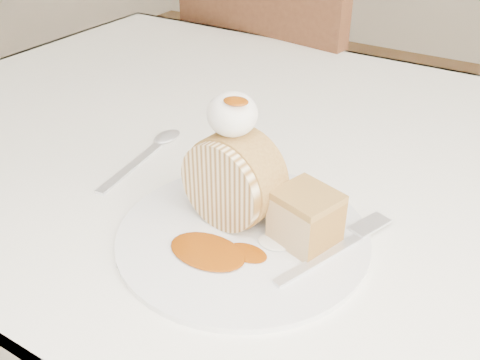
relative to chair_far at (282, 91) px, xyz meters
The scene contains 10 objects.
table 0.68m from the chair_far, 60.16° to the right, with size 1.40×0.90×0.75m.
chair_far is the anchor object (origin of this frame).
plate 0.90m from the chair_far, 65.30° to the right, with size 0.28×0.28×0.01m, color white.
roulade_slice 0.89m from the chair_far, 66.25° to the right, with size 0.10×0.10×0.06m, color beige.
cake_chunk 0.91m from the chair_far, 60.96° to the right, with size 0.06×0.06×0.05m, color #A47E3E.
whipped_cream 0.90m from the chair_far, 66.34° to the right, with size 0.05×0.05×0.05m, color white.
caramel_drizzle 0.92m from the chair_far, 65.95° to the right, with size 0.03×0.02×0.01m, color #813605.
caramel_pool 0.94m from the chair_far, 67.33° to the right, with size 0.09×0.06×0.00m, color #813605, non-canonical shape.
fork 0.94m from the chair_far, 60.12° to the right, with size 0.02×0.16×0.00m, color silver.
spoon 0.79m from the chair_far, 77.88° to the right, with size 0.03×0.17×0.00m, color silver.
Camera 1 is at (0.27, -0.41, 1.12)m, focal length 40.00 mm.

